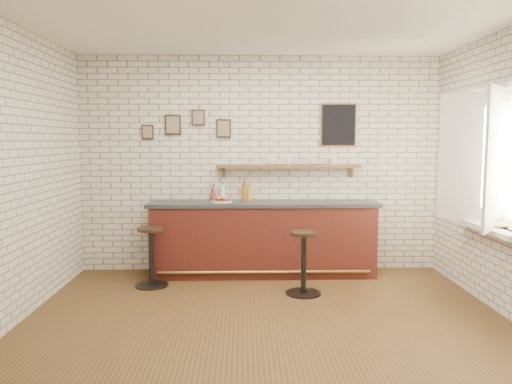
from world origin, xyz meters
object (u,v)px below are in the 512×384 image
book_lower (490,226)px  condiment_bottle_yellow (250,194)px  bar_stool_left (151,255)px  bar_counter (263,238)px  sandwich_plate (222,202)px  bar_stool_right (304,261)px  shelf_cup_d (333,162)px  shelf_cup_b (289,161)px  shelf_cup_a (272,161)px  shelf_cup_c (312,162)px  bitters_bottle_brown (213,194)px  bitters_bottle_white (223,193)px  book_upper (490,224)px  ciabatta_sandwich (222,199)px  bitters_bottle_amber (245,191)px

book_lower → condiment_bottle_yellow: bearing=144.2°
bar_stool_left → bar_counter: bearing=19.4°
sandwich_plate → bar_stool_right: size_ratio=0.37×
sandwich_plate → shelf_cup_d: 1.65m
shelf_cup_b → condiment_bottle_yellow: bearing=123.4°
shelf_cup_a → shelf_cup_c: 0.56m
bitters_bottle_brown → bitters_bottle_white: size_ratio=0.89×
sandwich_plate → shelf_cup_a: size_ratio=2.35×
sandwich_plate → book_upper: 3.27m
ciabatta_sandwich → bitters_bottle_white: bearing=91.0°
sandwich_plate → shelf_cup_a: 0.90m
bitters_bottle_amber → shelf_cup_c: shelf_cup_c is taller
shelf_cup_c → book_upper: (1.65, -1.76, -0.59)m
bar_stool_left → shelf_cup_d: size_ratio=7.87×
bar_counter → shelf_cup_b: shelf_cup_b is taller
bitters_bottle_amber → condiment_bottle_yellow: (0.07, 0.00, -0.04)m
sandwich_plate → bitters_bottle_white: 0.25m
bitters_bottle_amber → bar_stool_right: size_ratio=0.40×
bitters_bottle_amber → bar_stool_left: (-1.18, -0.68, -0.73)m
shelf_cup_a → book_upper: (2.21, -1.76, -0.59)m
bitters_bottle_white → book_upper: bearing=-30.9°
bar_counter → book_lower: 2.85m
bar_counter → ciabatta_sandwich: size_ratio=14.54×
shelf_cup_b → bitters_bottle_brown: bearing=122.3°
bitters_bottle_amber → shelf_cup_a: shelf_cup_a is taller
condiment_bottle_yellow → shelf_cup_a: shelf_cup_a is taller
bar_counter → book_upper: size_ratio=13.10×
shelf_cup_b → book_upper: bearing=-100.5°
sandwich_plate → bitters_bottle_brown: 0.27m
bar_stool_left → shelf_cup_a: size_ratio=6.30×
sandwich_plate → shelf_cup_c: 1.38m
bar_stool_right → shelf_cup_c: (0.24, 1.08, 1.14)m
shelf_cup_b → book_upper: (1.98, -1.76, -0.59)m
bar_stool_left → bar_stool_right: size_ratio=0.99×
bitters_bottle_amber → shelf_cup_a: (0.38, 0.02, 0.41)m
condiment_bottle_yellow → book_lower: 3.07m
ciabatta_sandwich → shelf_cup_d: bearing=9.2°
condiment_bottle_yellow → shelf_cup_d: size_ratio=2.15×
sandwich_plate → shelf_cup_c: size_ratio=2.54×
bitters_bottle_amber → condiment_bottle_yellow: bearing=0.0°
bitters_bottle_amber → shelf_cup_b: size_ratio=2.99×
shelf_cup_a → bitters_bottle_amber: bearing=153.8°
book_lower → bar_stool_right: bearing=159.0°
shelf_cup_c → book_lower: bearing=-110.3°
shelf_cup_c → book_lower: size_ratio=0.56×
shelf_cup_b → bar_stool_right: bearing=-144.2°
bitters_bottle_white → bar_stool_right: 1.62m
bitters_bottle_brown → shelf_cup_c: 1.44m
sandwich_plate → ciabatta_sandwich: ciabatta_sandwich is taller
bitters_bottle_brown → shelf_cup_c: size_ratio=2.01×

